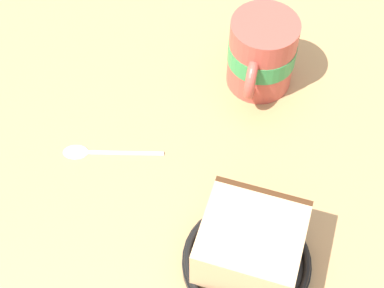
{
  "coord_description": "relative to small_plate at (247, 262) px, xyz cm",
  "views": [
    {
      "loc": [
        -17.54,
        25.34,
        56.79
      ],
      "look_at": [
        1.03,
        -5.46,
        3.0
      ],
      "focal_mm": 54.86,
      "sensor_mm": 36.0,
      "label": 1
    }
  ],
  "objects": [
    {
      "name": "ground_plane",
      "position": [
        10.37,
        -2.75,
        -2.87
      ],
      "size": [
        121.29,
        121.29,
        3.95
      ],
      "primitive_type": "cube",
      "color": "tan"
    },
    {
      "name": "small_plate",
      "position": [
        0.0,
        0.0,
        0.0
      ],
      "size": [
        13.08,
        13.08,
        1.82
      ],
      "color": "black",
      "rests_on": "ground_plane"
    },
    {
      "name": "cake_slice",
      "position": [
        0.07,
        -0.27,
        3.66
      ],
      "size": [
        11.36,
        10.9,
        6.82
      ],
      "color": "#472814",
      "rests_on": "small_plate"
    },
    {
      "name": "tea_mug",
      "position": [
        10.81,
        -22.47,
        4.03
      ],
      "size": [
        8.16,
        10.65,
        9.62
      ],
      "color": "#BF4C3F",
      "rests_on": "ground_plane"
    },
    {
      "name": "teaspoon",
      "position": [
        21.76,
        -2.94,
        -0.55
      ],
      "size": [
        10.76,
        6.9,
        0.8
      ],
      "color": "silver",
      "rests_on": "ground_plane"
    }
  ]
}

